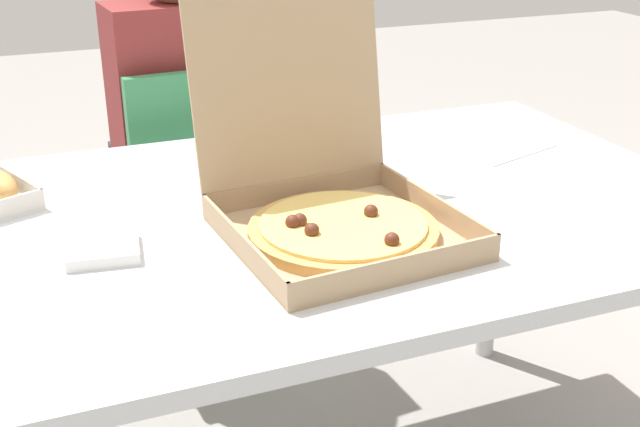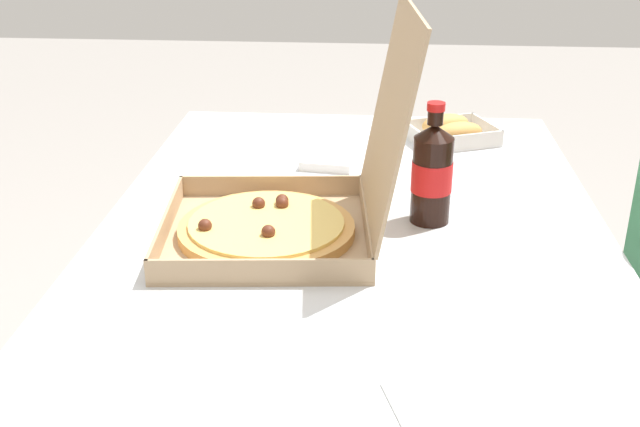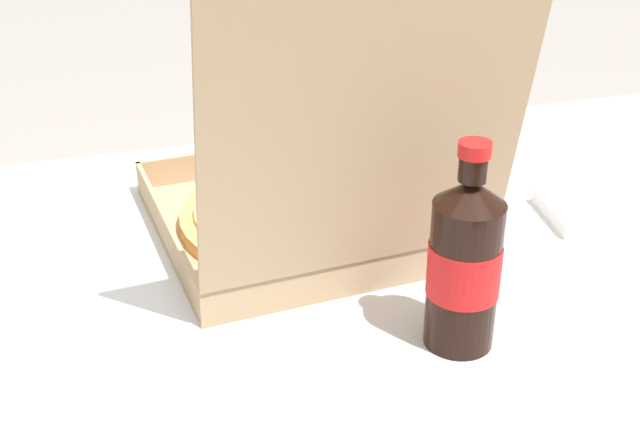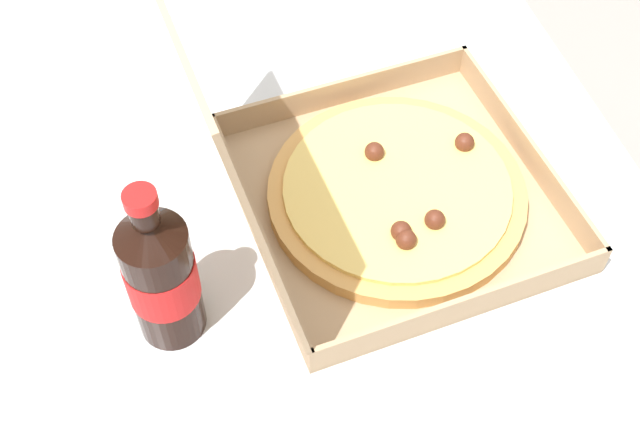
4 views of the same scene
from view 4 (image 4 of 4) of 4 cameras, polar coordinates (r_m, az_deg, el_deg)
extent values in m
cube|color=silver|center=(1.01, -2.96, -1.58)|extent=(1.48, 0.92, 0.03)
cylinder|color=#B7B7BC|center=(1.79, 4.44, 11.57)|extent=(0.05, 0.05, 0.68)
cylinder|color=#B7B7BC|center=(1.74, -20.78, 6.14)|extent=(0.05, 0.05, 0.68)
cube|color=tan|center=(1.02, 5.15, 0.88)|extent=(0.38, 0.38, 0.01)
cube|color=tan|center=(1.07, 13.79, 4.24)|extent=(0.36, 0.04, 0.04)
cube|color=tan|center=(0.92, 9.71, -6.26)|extent=(0.04, 0.36, 0.04)
cube|color=tan|center=(1.11, 1.53, 8.25)|extent=(0.04, 0.36, 0.04)
cube|color=tan|center=(0.97, -4.23, -1.20)|extent=(0.36, 0.04, 0.04)
cube|color=tan|center=(0.81, -7.35, 6.20)|extent=(0.36, 0.10, 0.35)
cylinder|color=tan|center=(1.02, 5.20, 1.30)|extent=(0.31, 0.31, 0.02)
cylinder|color=#EAC666|center=(1.01, 5.25, 1.72)|extent=(0.27, 0.27, 0.01)
sphere|color=#562819|center=(0.95, 5.84, -1.77)|extent=(0.02, 0.02, 0.02)
sphere|color=#562819|center=(1.05, 9.74, 4.76)|extent=(0.02, 0.02, 0.02)
sphere|color=#562819|center=(0.97, 7.76, -0.41)|extent=(0.02, 0.02, 0.02)
sphere|color=#562819|center=(0.96, 5.50, -1.19)|extent=(0.02, 0.02, 0.02)
sphere|color=#562819|center=(1.03, 3.69, 4.19)|extent=(0.02, 0.02, 0.02)
cylinder|color=black|center=(0.88, -10.56, -4.60)|extent=(0.07, 0.07, 0.16)
cone|color=black|center=(0.80, -11.53, -1.03)|extent=(0.07, 0.07, 0.02)
cylinder|color=black|center=(0.78, -11.82, 0.05)|extent=(0.03, 0.03, 0.02)
cylinder|color=red|center=(0.77, -12.06, 0.93)|extent=(0.03, 0.03, 0.01)
cylinder|color=red|center=(0.87, -10.64, -4.31)|extent=(0.07, 0.07, 0.06)
camera|label=1|loc=(1.38, 68.93, 9.77)|focal=45.19mm
camera|label=2|loc=(1.82, -19.27, 44.45)|focal=43.83mm
camera|label=3|loc=(1.11, -56.14, 16.80)|focal=47.73mm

